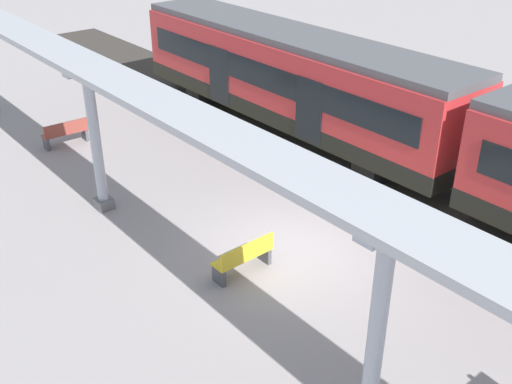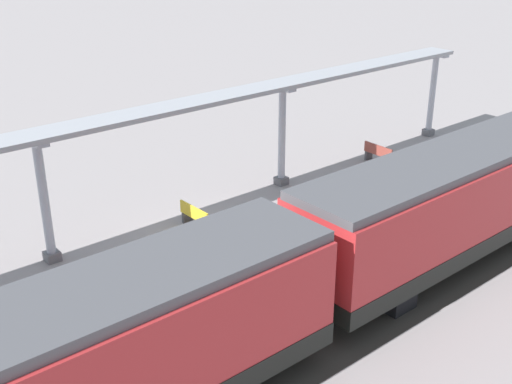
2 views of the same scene
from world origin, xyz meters
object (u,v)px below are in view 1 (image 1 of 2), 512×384
(canopy_pillar_third, at_px, (377,333))
(bench_mid_platform, at_px, (66,133))
(train_near_carriage, at_px, (290,80))
(bench_far_end, at_px, (244,257))
(canopy_pillar_second, at_px, (96,142))

(canopy_pillar_third, xyz_separation_m, bench_mid_platform, (-1.02, -14.11, -1.54))
(train_near_carriage, height_order, bench_far_end, train_near_carriage)
(canopy_pillar_second, bearing_deg, canopy_pillar_third, 90.00)
(bench_mid_platform, height_order, bench_far_end, same)
(train_near_carriage, height_order, canopy_pillar_second, canopy_pillar_second)
(train_near_carriage, xyz_separation_m, canopy_pillar_second, (7.65, 0.97, 0.15))
(train_near_carriage, relative_size, bench_far_end, 9.19)
(canopy_pillar_third, bearing_deg, bench_far_end, -103.20)
(train_near_carriage, xyz_separation_m, bench_mid_platform, (6.63, -3.71, -1.39))
(train_near_carriage, bearing_deg, bench_far_end, 41.31)
(canopy_pillar_third, relative_size, bench_mid_platform, 2.58)
(canopy_pillar_second, xyz_separation_m, bench_mid_platform, (-1.02, -4.68, -1.54))
(bench_mid_platform, bearing_deg, bench_far_end, 90.44)
(canopy_pillar_third, relative_size, bench_far_end, 2.59)
(bench_far_end, bearing_deg, bench_mid_platform, -89.56)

